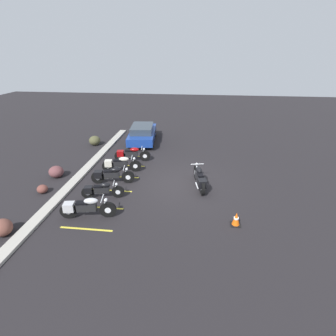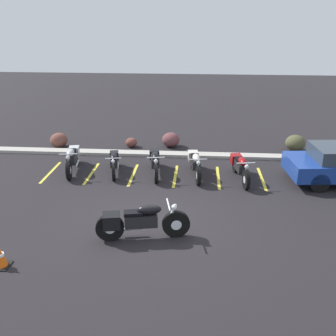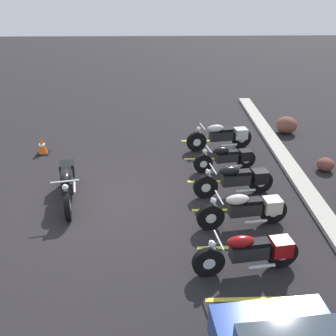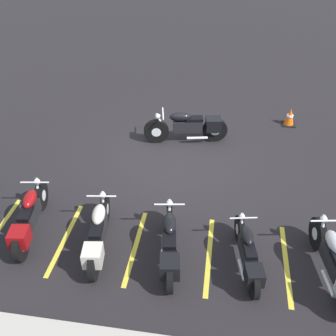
% 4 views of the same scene
% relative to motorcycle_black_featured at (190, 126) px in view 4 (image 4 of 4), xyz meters
% --- Properties ---
extents(ground, '(60.00, 60.00, 0.00)m').
position_rel_motorcycle_black_featured_xyz_m(ground, '(0.22, 0.82, -0.51)').
color(ground, black).
extents(motorcycle_black_featured, '(2.40, 0.85, 0.95)m').
position_rel_motorcycle_black_featured_xyz_m(motorcycle_black_featured, '(0.00, 0.00, 0.00)').
color(motorcycle_black_featured, black).
rests_on(motorcycle_black_featured, ground).
extents(parked_bike_0, '(0.77, 2.26, 0.90)m').
position_rel_motorcycle_black_featured_xyz_m(parked_bike_0, '(-3.17, 4.60, -0.03)').
color(parked_bike_0, black).
rests_on(parked_bike_0, ground).
extents(parked_bike_1, '(0.68, 1.95, 0.77)m').
position_rel_motorcycle_black_featured_xyz_m(parked_bike_1, '(-1.59, 4.53, -0.10)').
color(parked_bike_1, black).
rests_on(parked_bike_1, ground).
extents(parked_bike_2, '(0.72, 2.21, 0.87)m').
position_rel_motorcycle_black_featured_xyz_m(parked_bike_2, '(-0.08, 4.54, -0.04)').
color(parked_bike_2, black).
rests_on(parked_bike_2, ground).
extents(parked_bike_3, '(0.70, 2.20, 0.87)m').
position_rel_motorcycle_black_featured_xyz_m(parked_bike_3, '(1.38, 4.49, -0.04)').
color(parked_bike_3, black).
rests_on(parked_bike_3, ground).
extents(parked_bike_4, '(0.71, 2.20, 0.87)m').
position_rel_motorcycle_black_featured_xyz_m(parked_bike_4, '(2.95, 4.25, -0.04)').
color(parked_bike_4, black).
rests_on(parked_bike_4, ground).
extents(traffic_cone, '(0.40, 0.40, 0.56)m').
position_rel_motorcycle_black_featured_xyz_m(traffic_cone, '(-2.97, -1.45, -0.24)').
color(traffic_cone, black).
rests_on(traffic_cone, ground).
extents(stall_line_1, '(0.10, 2.10, 0.00)m').
position_rel_motorcycle_black_featured_xyz_m(stall_line_1, '(-2.39, 4.30, -0.50)').
color(stall_line_1, gold).
rests_on(stall_line_1, ground).
extents(stall_line_2, '(0.10, 2.10, 0.00)m').
position_rel_motorcycle_black_featured_xyz_m(stall_line_2, '(-0.86, 4.30, -0.50)').
color(stall_line_2, gold).
rests_on(stall_line_2, ground).
extents(stall_line_3, '(0.10, 2.10, 0.00)m').
position_rel_motorcycle_black_featured_xyz_m(stall_line_3, '(0.68, 4.30, -0.50)').
color(stall_line_3, gold).
rests_on(stall_line_3, ground).
extents(stall_line_4, '(0.10, 2.10, 0.00)m').
position_rel_motorcycle_black_featured_xyz_m(stall_line_4, '(2.21, 4.30, -0.50)').
color(stall_line_4, gold).
rests_on(stall_line_4, ground).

